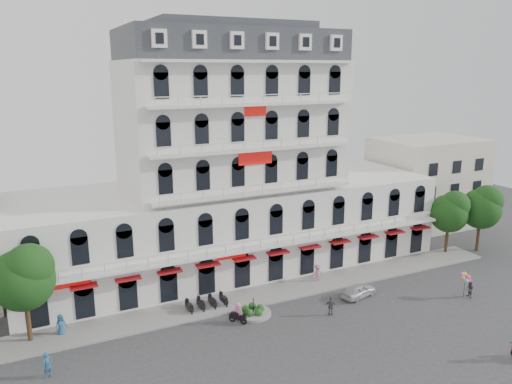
% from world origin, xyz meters
% --- Properties ---
extents(ground, '(120.00, 120.00, 0.00)m').
position_xyz_m(ground, '(0.00, 0.00, 0.00)').
color(ground, '#38383A').
rests_on(ground, ground).
extents(sidewalk, '(53.00, 4.00, 0.16)m').
position_xyz_m(sidewalk, '(0.00, 9.00, 0.08)').
color(sidewalk, gray).
rests_on(sidewalk, ground).
extents(main_building, '(45.00, 15.00, 25.80)m').
position_xyz_m(main_building, '(0.00, 18.00, 9.96)').
color(main_building, silver).
rests_on(main_building, ground).
extents(flank_building_east, '(14.00, 10.00, 12.00)m').
position_xyz_m(flank_building_east, '(30.00, 20.00, 6.00)').
color(flank_building_east, beige).
rests_on(flank_building_east, ground).
extents(traffic_island, '(3.20, 3.20, 1.60)m').
position_xyz_m(traffic_island, '(-3.00, 6.00, 0.26)').
color(traffic_island, gray).
rests_on(traffic_island, ground).
extents(parked_scooter_row, '(4.40, 1.80, 1.10)m').
position_xyz_m(parked_scooter_row, '(-6.35, 8.80, 0.00)').
color(parked_scooter_row, black).
rests_on(parked_scooter_row, ground).
extents(tree_west_inner, '(4.76, 4.76, 8.25)m').
position_xyz_m(tree_west_inner, '(-20.95, 9.48, 5.68)').
color(tree_west_inner, '#382314').
rests_on(tree_west_inner, ground).
extents(tree_east_inner, '(4.40, 4.37, 7.57)m').
position_xyz_m(tree_east_inner, '(24.05, 9.98, 5.21)').
color(tree_east_inner, '#382314').
rests_on(tree_east_inner, ground).
extents(tree_east_outer, '(4.65, 4.65, 8.05)m').
position_xyz_m(tree_east_outer, '(28.05, 8.98, 5.55)').
color(tree_east_outer, '#382314').
rests_on(tree_east_outer, ground).
extents(parked_car, '(4.09, 2.42, 1.31)m').
position_xyz_m(parked_car, '(7.60, 4.90, 0.65)').
color(parked_car, silver).
rests_on(parked_car, ground).
extents(rider_center, '(1.23, 1.39, 1.93)m').
position_xyz_m(rider_center, '(-4.85, 5.18, 0.99)').
color(rider_center, black).
rests_on(rider_center, ground).
extents(pedestrian_left, '(1.04, 0.85, 1.84)m').
position_xyz_m(pedestrian_left, '(-18.67, 9.50, 0.92)').
color(pedestrian_left, '#29547B').
rests_on(pedestrian_left, ground).
extents(pedestrian_mid, '(1.09, 0.88, 1.73)m').
position_xyz_m(pedestrian_mid, '(3.15, 2.95, 0.87)').
color(pedestrian_mid, '#4E4E54').
rests_on(pedestrian_mid, ground).
extents(pedestrian_right, '(1.25, 0.78, 1.87)m').
position_xyz_m(pedestrian_right, '(5.85, 9.50, 0.94)').
color(pedestrian_right, '#C26689').
rests_on(pedestrian_right, ground).
extents(pedestrian_far, '(0.84, 0.76, 1.92)m').
position_xyz_m(pedestrian_far, '(-20.00, 3.84, 0.96)').
color(pedestrian_far, '#2A597E').
rests_on(pedestrian_far, ground).
extents(balloon_vendor, '(1.37, 1.29, 2.45)m').
position_xyz_m(balloon_vendor, '(16.86, 0.32, 1.28)').
color(balloon_vendor, '#4F4E55').
rests_on(balloon_vendor, ground).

